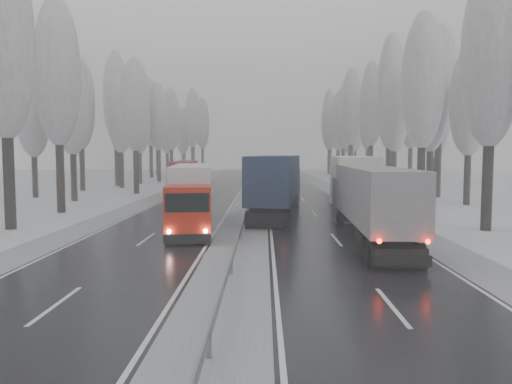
{
  "coord_description": "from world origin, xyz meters",
  "views": [
    {
      "loc": [
        1.28,
        -15.22,
        4.78
      ],
      "look_at": [
        0.73,
        17.87,
        2.2
      ],
      "focal_mm": 35.0,
      "sensor_mm": 36.0,
      "label": 1
    }
  ],
  "objects_px": {
    "box_truck_distant": "(283,171)",
    "truck_red_red": "(184,176)",
    "truck_red_white": "(192,190)",
    "truck_blue_box": "(277,181)",
    "truck_cream_box": "(351,180)",
    "truck_grey_tarp": "(370,198)"
  },
  "relations": [
    {
      "from": "truck_grey_tarp",
      "to": "truck_blue_box",
      "type": "height_order",
      "value": "truck_blue_box"
    },
    {
      "from": "box_truck_distant",
      "to": "truck_red_white",
      "type": "bearing_deg",
      "value": -98.62
    },
    {
      "from": "truck_blue_box",
      "to": "truck_cream_box",
      "type": "xyz_separation_m",
      "value": [
        5.9,
        1.62,
        -0.03
      ]
    },
    {
      "from": "truck_blue_box",
      "to": "box_truck_distant",
      "type": "distance_m",
      "value": 51.57
    },
    {
      "from": "truck_grey_tarp",
      "to": "truck_red_red",
      "type": "bearing_deg",
      "value": 119.69
    },
    {
      "from": "box_truck_distant",
      "to": "truck_red_red",
      "type": "bearing_deg",
      "value": -109.84
    },
    {
      "from": "truck_grey_tarp",
      "to": "box_truck_distant",
      "type": "bearing_deg",
      "value": 94.34
    },
    {
      "from": "truck_red_white",
      "to": "truck_red_red",
      "type": "height_order",
      "value": "truck_red_white"
    },
    {
      "from": "truck_cream_box",
      "to": "truck_red_white",
      "type": "bearing_deg",
      "value": -144.29
    },
    {
      "from": "truck_cream_box",
      "to": "truck_blue_box",
      "type": "bearing_deg",
      "value": -158.98
    },
    {
      "from": "truck_cream_box",
      "to": "truck_red_red",
      "type": "xyz_separation_m",
      "value": [
        -15.76,
        15.3,
        -0.38
      ]
    },
    {
      "from": "truck_red_white",
      "to": "truck_red_red",
      "type": "bearing_deg",
      "value": 93.69
    },
    {
      "from": "truck_blue_box",
      "to": "truck_red_white",
      "type": "relative_size",
      "value": 1.16
    },
    {
      "from": "truck_cream_box",
      "to": "truck_red_white",
      "type": "relative_size",
      "value": 1.14
    },
    {
      "from": "truck_grey_tarp",
      "to": "truck_cream_box",
      "type": "xyz_separation_m",
      "value": [
        1.16,
        12.68,
        0.28
      ]
    },
    {
      "from": "box_truck_distant",
      "to": "truck_red_red",
      "type": "xyz_separation_m",
      "value": [
        -12.19,
        -34.58,
        0.77
      ]
    },
    {
      "from": "truck_cream_box",
      "to": "truck_red_white",
      "type": "xyz_separation_m",
      "value": [
        -11.74,
        -6.8,
        -0.33
      ]
    },
    {
      "from": "truck_red_red",
      "to": "box_truck_distant",
      "type": "bearing_deg",
      "value": 65.47
    },
    {
      "from": "truck_red_white",
      "to": "truck_grey_tarp",
      "type": "bearing_deg",
      "value": -35.7
    },
    {
      "from": "truck_blue_box",
      "to": "truck_red_red",
      "type": "bearing_deg",
      "value": 126.73
    },
    {
      "from": "truck_grey_tarp",
      "to": "truck_blue_box",
      "type": "bearing_deg",
      "value": 115.35
    },
    {
      "from": "truck_cream_box",
      "to": "box_truck_distant",
      "type": "relative_size",
      "value": 2.26
    }
  ]
}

